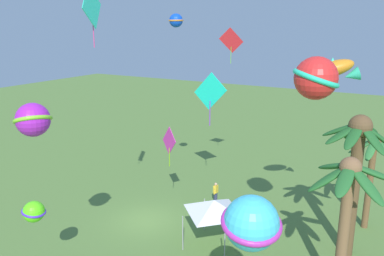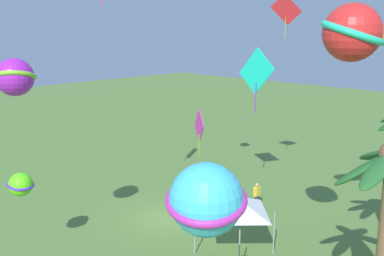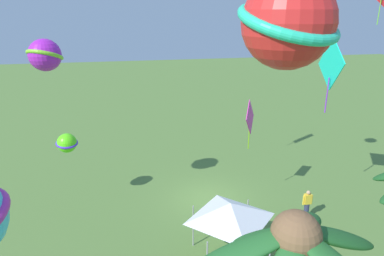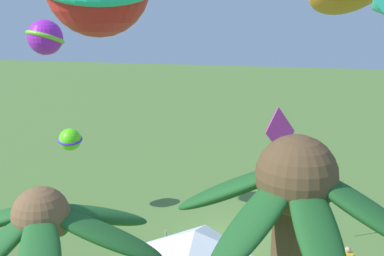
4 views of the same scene
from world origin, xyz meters
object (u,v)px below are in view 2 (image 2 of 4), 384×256
at_px(festival_tent, 235,204).
at_px(kite_ball_0, 15,77).
at_px(kite_diamond_5, 286,10).
at_px(kite_ball_6, 21,184).
at_px(kite_diamond_1, 256,72).
at_px(spectator_0, 257,196).
at_px(kite_ball_9, 352,33).
at_px(kite_ball_7, 206,199).
at_px(kite_diamond_4, 199,127).

xyz_separation_m(festival_tent, kite_ball_0, (7.43, -5.10, 6.00)).
xyz_separation_m(kite_diamond_5, kite_ball_6, (14.73, -3.57, -7.62)).
bearing_deg(kite_diamond_1, festival_tent, 29.36).
xyz_separation_m(spectator_0, kite_ball_0, (12.43, -2.76, 7.65)).
bearing_deg(kite_diamond_5, kite_ball_6, -13.61).
distance_m(kite_ball_0, kite_ball_6, 4.85).
relative_size(spectator_0, kite_ball_9, 0.58).
distance_m(kite_ball_7, kite_ball_9, 7.80).
bearing_deg(spectator_0, kite_ball_9, 52.75).
xyz_separation_m(spectator_0, kite_ball_7, (12.51, 7.34, 5.49)).
bearing_deg(kite_ball_7, spectator_0, -149.61).
relative_size(festival_tent, kite_ball_6, 1.94).
xyz_separation_m(kite_diamond_5, kite_ball_9, (8.34, 7.78, -1.20)).
distance_m(kite_diamond_1, kite_diamond_4, 4.74).
relative_size(kite_ball_6, kite_ball_7, 0.54).
height_order(kite_ball_0, kite_ball_9, kite_ball_9).
relative_size(spectator_0, festival_tent, 0.56).
bearing_deg(kite_ball_0, kite_diamond_4, 176.98).
height_order(kite_diamond_1, kite_diamond_4, kite_diamond_1).
relative_size(kite_diamond_5, kite_ball_6, 1.71).
relative_size(kite_ball_0, kite_ball_9, 0.81).
distance_m(festival_tent, kite_ball_6, 9.49).
bearing_deg(kite_ball_6, festival_tent, 139.26).
bearing_deg(festival_tent, kite_ball_9, 82.00).
bearing_deg(festival_tent, spectator_0, -154.97).
bearing_deg(kite_diamond_5, kite_diamond_4, -21.27).
relative_size(festival_tent, kite_diamond_1, 0.74).
relative_size(kite_ball_0, kite_diamond_4, 0.80).
distance_m(festival_tent, kite_ball_9, 9.32).
relative_size(spectator_0, kite_diamond_1, 0.41).
bearing_deg(kite_ball_0, kite_ball_7, 89.54).
bearing_deg(spectator_0, kite_diamond_1, -134.47).
xyz_separation_m(kite_diamond_1, kite_ball_7, (13.56, 8.41, -1.55)).
height_order(kite_ball_0, kite_diamond_4, kite_ball_0).
xyz_separation_m(kite_ball_6, kite_ball_7, (0.38, 11.14, 2.57)).
bearing_deg(kite_ball_6, kite_ball_7, 88.04).
relative_size(kite_diamond_1, kite_diamond_5, 1.53).
bearing_deg(spectator_0, kite_ball_7, 30.39).
xyz_separation_m(festival_tent, kite_ball_9, (0.73, 5.21, 7.69)).
distance_m(spectator_0, festival_tent, 5.77).
height_order(kite_diamond_4, kite_ball_7, kite_ball_7).
height_order(festival_tent, kite_diamond_4, kite_diamond_4).
bearing_deg(kite_diamond_5, festival_tent, 18.70).
distance_m(festival_tent, kite_diamond_5, 11.98).
xyz_separation_m(festival_tent, kite_diamond_5, (-7.60, -2.57, 8.90)).
bearing_deg(kite_ball_0, kite_ball_9, 123.01).
distance_m(festival_tent, kite_diamond_4, 5.78).
relative_size(festival_tent, kite_diamond_4, 1.03).
xyz_separation_m(kite_diamond_4, kite_ball_6, (9.59, -1.56, -1.26)).
relative_size(kite_diamond_4, kite_ball_9, 1.01).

